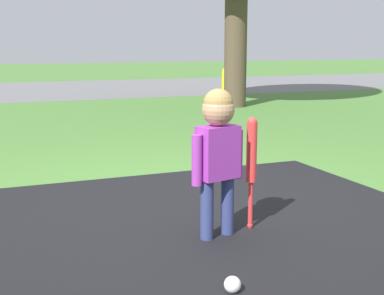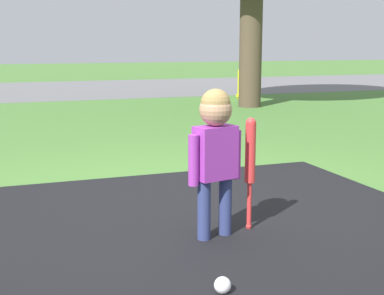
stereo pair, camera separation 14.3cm
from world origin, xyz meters
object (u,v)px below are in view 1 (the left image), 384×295
at_px(baseball_bat, 251,157).
at_px(fire_hydrant, 227,83).
at_px(sports_ball, 232,285).
at_px(child, 218,142).

relative_size(baseball_bat, fire_hydrant, 1.05).
distance_m(baseball_bat, sports_ball, 1.00).
distance_m(sports_ball, fire_hydrant, 9.08).
bearing_deg(child, baseball_bat, 0.10).
height_order(baseball_bat, fire_hydrant, baseball_bat).
xyz_separation_m(child, sports_ball, (-0.24, -0.70, -0.54)).
xyz_separation_m(child, baseball_bat, (0.26, 0.06, -0.12)).
xyz_separation_m(child, fire_hydrant, (3.69, 7.48, -0.25)).
bearing_deg(fire_hydrant, child, -116.26).
bearing_deg(fire_hydrant, baseball_bat, -114.84).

